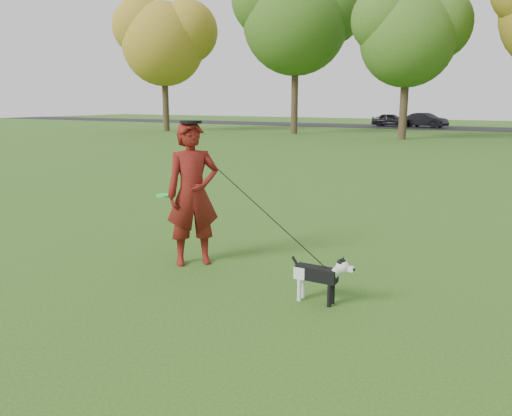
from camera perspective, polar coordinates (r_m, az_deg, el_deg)
The scene contains 8 objects.
ground at distance 7.11m, azimuth 0.26°, elevation -7.08°, with size 120.00×120.00×0.00m, color #285116.
road at distance 46.05m, azimuth 25.40°, elevation 8.14°, with size 120.00×7.00×0.02m, color black.
man at distance 7.20m, azimuth -7.23°, elevation 1.58°, with size 0.75×0.49×2.07m, color #510F0B.
dog at distance 5.93m, azimuth 7.46°, elevation -7.42°, with size 0.80×0.16×0.60m.
car_left at distance 47.35m, azimuth 15.22°, elevation 9.69°, with size 1.39×3.46×1.18m, color black.
car_mid at distance 46.71m, azimuth 18.80°, elevation 9.48°, with size 1.33×3.80×1.25m, color black.
man_held_items at distance 6.27m, azimuth 1.51°, elevation -0.93°, with size 2.87×0.63×1.67m.
tree_row at distance 32.67m, azimuth 22.05°, elevation 20.27°, with size 51.74×8.86×12.01m.
Camera 1 is at (3.25, -5.87, 2.35)m, focal length 35.00 mm.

